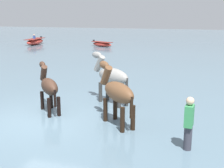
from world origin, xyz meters
TOP-DOWN VIEW (x-y plane):
  - ground_plane at (0.00, 0.00)m, footprint 120.00×120.00m
  - water_surface at (0.00, 10.00)m, footprint 90.00×90.00m
  - horse_lead_bay at (2.48, 0.27)m, footprint 1.62×1.60m
  - horse_trailing_grey at (1.69, 2.32)m, footprint 1.85×1.32m
  - horse_flank_dark_bay at (-0.07, 0.75)m, footprint 1.42×1.49m
  - boat_far_inshore at (-12.19, 20.26)m, footprint 1.33×3.33m
  - boat_mid_channel at (-4.72, 20.53)m, footprint 2.57×1.79m
  - person_spectator_far at (4.62, -0.90)m, footprint 0.23×0.34m

SIDE VIEW (x-z plane):
  - ground_plane at x=0.00m, z-range 0.00..0.00m
  - water_surface at x=0.00m, z-range 0.00..0.26m
  - boat_mid_channel at x=-4.72m, z-range 0.19..0.79m
  - boat_far_inshore at x=-12.19m, z-range 0.02..1.12m
  - person_spectator_far at x=4.62m, z-range 0.05..1.68m
  - horse_flank_dark_bay at x=-0.07m, z-range 0.18..2.08m
  - horse_lead_bay at x=2.48m, z-range 0.19..2.30m
  - horse_trailing_grey at x=1.69m, z-range 0.20..2.33m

